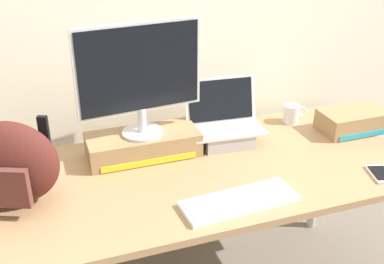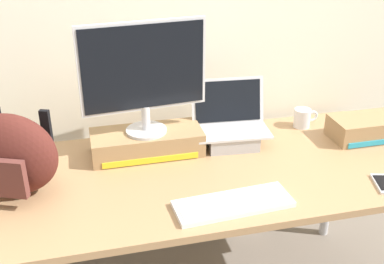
% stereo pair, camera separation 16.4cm
% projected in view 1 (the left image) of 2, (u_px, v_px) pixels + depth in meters
% --- Properties ---
extents(back_wall, '(7.00, 0.10, 2.60)m').
position_uv_depth(back_wall, '(155.00, 9.00, 2.14)').
color(back_wall, silver).
rests_on(back_wall, ground).
extents(desk, '(1.86, 0.81, 0.74)m').
position_uv_depth(desk, '(192.00, 185.00, 1.99)').
color(desk, '#A87F56').
rests_on(desk, ground).
extents(toner_box_yellow, '(0.48, 0.21, 0.10)m').
position_uv_depth(toner_box_yellow, '(143.00, 144.00, 2.06)').
color(toner_box_yellow, '#9E7A51').
rests_on(toner_box_yellow, desk).
extents(desktop_monitor, '(0.53, 0.17, 0.48)m').
position_uv_depth(desktop_monitor, '(140.00, 75.00, 1.92)').
color(desktop_monitor, silver).
rests_on(desktop_monitor, toner_box_yellow).
extents(open_laptop, '(0.35, 0.24, 0.28)m').
position_uv_depth(open_laptop, '(224.00, 130.00, 2.17)').
color(open_laptop, '#ADADB2').
rests_on(open_laptop, desk).
extents(external_keyboard, '(0.44, 0.18, 0.02)m').
position_uv_depth(external_keyboard, '(239.00, 201.00, 1.75)').
color(external_keyboard, white).
rests_on(external_keyboard, desk).
extents(messenger_backpack, '(0.41, 0.32, 0.32)m').
position_uv_depth(messenger_backpack, '(9.00, 164.00, 1.70)').
color(messenger_backpack, '#4C1E19').
rests_on(messenger_backpack, desk).
extents(coffee_mug, '(0.12, 0.08, 0.09)m').
position_uv_depth(coffee_mug, '(292.00, 114.00, 2.36)').
color(coffee_mug, silver).
rests_on(coffee_mug, desk).
extents(cell_phone, '(0.11, 0.15, 0.01)m').
position_uv_depth(cell_phone, '(381.00, 174.00, 1.93)').
color(cell_phone, silver).
rests_on(cell_phone, desk).
extents(toner_box_cyan, '(0.32, 0.18, 0.10)m').
position_uv_depth(toner_box_cyan, '(353.00, 121.00, 2.28)').
color(toner_box_cyan, '#9E7A51').
rests_on(toner_box_cyan, desk).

